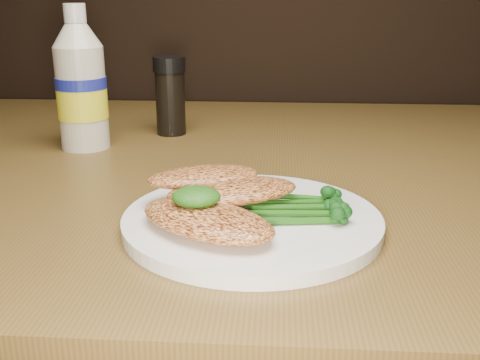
{
  "coord_description": "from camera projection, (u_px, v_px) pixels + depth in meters",
  "views": [
    {
      "loc": [
        0.12,
        0.34,
        0.96
      ],
      "look_at": [
        0.09,
        0.86,
        0.79
      ],
      "focal_mm": 43.11,
      "sensor_mm": 36.0,
      "label": 1
    }
  ],
  "objects": [
    {
      "name": "chicken_mid",
      "position": [
        233.0,
        191.0,
        0.54
      ],
      "size": [
        0.14,
        0.1,
        0.02
      ],
      "primitive_type": "ellipsoid",
      "rotation": [
        0.0,
        0.0,
        0.36
      ],
      "color": "#EA934A",
      "rests_on": "plate"
    },
    {
      "name": "chicken_front",
      "position": [
        207.0,
        220.0,
        0.49
      ],
      "size": [
        0.15,
        0.13,
        0.02
      ],
      "primitive_type": "ellipsoid",
      "rotation": [
        0.0,
        0.0,
        -0.58
      ],
      "color": "#EA934A",
      "rests_on": "plate"
    },
    {
      "name": "broccolini_bundle",
      "position": [
        294.0,
        205.0,
        0.53
      ],
      "size": [
        0.12,
        0.09,
        0.02
      ],
      "primitive_type": null,
      "rotation": [
        0.0,
        0.0,
        -0.01
      ],
      "color": "#1F5813",
      "rests_on": "plate"
    },
    {
      "name": "chicken_back",
      "position": [
        204.0,
        177.0,
        0.56
      ],
      "size": [
        0.12,
        0.09,
        0.02
      ],
      "primitive_type": "ellipsoid",
      "rotation": [
        0.0,
        0.0,
        0.35
      ],
      "color": "#EA934A",
      "rests_on": "plate"
    },
    {
      "name": "pesto_front",
      "position": [
        196.0,
        197.0,
        0.5
      ],
      "size": [
        0.05,
        0.04,
        0.02
      ],
      "primitive_type": "ellipsoid",
      "rotation": [
        0.0,
        0.0,
        -0.05
      ],
      "color": "#103808",
      "rests_on": "chicken_front"
    },
    {
      "name": "pepper_grinder",
      "position": [
        170.0,
        96.0,
        0.86
      ],
      "size": [
        0.06,
        0.06,
        0.12
      ],
      "primitive_type": null,
      "rotation": [
        0.0,
        0.0,
        0.41
      ],
      "color": "black",
      "rests_on": "dining_table"
    },
    {
      "name": "mayo_bottle",
      "position": [
        80.0,
        78.0,
        0.77
      ],
      "size": [
        0.08,
        0.08,
        0.19
      ],
      "primitive_type": null,
      "rotation": [
        0.0,
        0.0,
        -0.14
      ],
      "color": "beige",
      "rests_on": "dining_table"
    },
    {
      "name": "plate",
      "position": [
        252.0,
        221.0,
        0.53
      ],
      "size": [
        0.24,
        0.24,
        0.01
      ],
      "primitive_type": "cylinder",
      "color": "white",
      "rests_on": "dining_table"
    }
  ]
}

